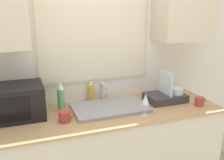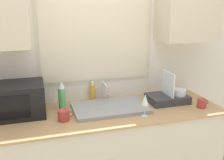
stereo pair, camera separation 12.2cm
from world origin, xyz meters
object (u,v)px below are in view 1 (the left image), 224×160
Objects in this scene: dish_rack at (166,96)px; soap_bottle at (91,92)px; mug_near_sink at (65,116)px; spray_bottle at (61,97)px; microwave at (14,102)px; wine_glass at (145,100)px; faucet at (103,90)px.

dish_rack reaches higher than soap_bottle.
soap_bottle is 1.51× the size of mug_near_sink.
mug_near_sink is at bearing -93.80° from spray_bottle.
microwave reaches higher than wine_glass.
microwave is at bearing -172.62° from faucet.
faucet is 0.41m from spray_bottle.
soap_bottle is at bearing 159.12° from dish_rack.
mug_near_sink is (-0.98, -0.13, -0.01)m from dish_rack.
microwave is 1.05m from wine_glass.
microwave is 0.70m from soap_bottle.
soap_bottle reaches higher than mug_near_sink.
faucet is 0.60m from dish_rack.
spray_bottle reaches higher than faucet.
faucet is 1.53× the size of mug_near_sink.
soap_bottle is (0.30, 0.14, -0.04)m from spray_bottle.
faucet is 1.01× the size of soap_bottle.
dish_rack is 0.98m from spray_bottle.
dish_rack is at bearing -3.82° from microwave.
microwave is 2.47× the size of soap_bottle.
dish_rack reaches higher than spray_bottle.
microwave reaches higher than soap_bottle.
wine_glass is (1.00, -0.33, 0.00)m from microwave.
spray_bottle is (-0.40, -0.08, 0.01)m from faucet.
dish_rack reaches higher than mug_near_sink.
microwave is at bearing 148.57° from mug_near_sink.
mug_near_sink is 0.67× the size of wine_glass.
microwave is at bearing 176.18° from dish_rack.
spray_bottle is 0.34m from soap_bottle.
spray_bottle is at bearing 3.20° from microwave.
dish_rack is 1.41× the size of spray_bottle.
faucet is 0.53× the size of dish_rack.
dish_rack reaches higher than microwave.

